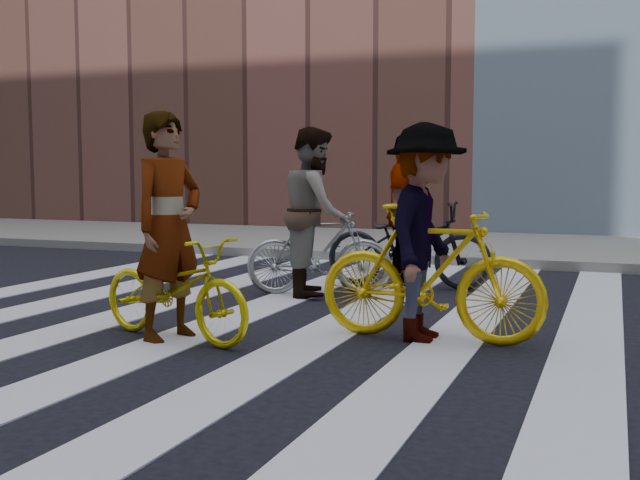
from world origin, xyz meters
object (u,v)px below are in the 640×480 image
Objects in this scene: bike_yellow_right at (430,273)px; bike_yellow_left at (174,288)px; rider_left at (168,226)px; rider_rear at (405,211)px; bike_silver_mid at (319,251)px; rider_mid at (315,211)px; rider_right at (425,233)px; bike_dark_rear at (408,244)px.

bike_yellow_left is at bearing 111.09° from bike_yellow_right.
rider_rear is at bearing -2.52° from rider_left.
rider_rear reaches higher than bike_silver_mid.
rider_right is at bearing -157.48° from rider_mid.
bike_dark_rear is (-0.95, 2.85, -0.04)m from bike_yellow_right.
bike_silver_mid is 0.87× the size of rider_left.
rider_left is at bearing 159.53° from rider_rear.
rider_right is at bearing -55.24° from rider_left.
rider_mid is (-0.87, -0.94, 0.44)m from bike_dark_rear.
rider_rear reaches higher than bike_yellow_left.
bike_dark_rear is at bearing -63.33° from rider_mid.
rider_mid is 1.02× the size of rider_rear.
rider_left reaches higher than bike_yellow_right.
rider_rear is (0.77, 0.94, 0.45)m from bike_silver_mid.
bike_yellow_left is 0.87× the size of bike_yellow_right.
rider_mid is at bearing 69.63° from bike_silver_mid.
bike_dark_rear is 3.01m from rider_right.
bike_dark_rear is at bearing -3.25° from rider_left.
rider_mid reaches higher than bike_dark_rear.
bike_yellow_left is at bearing 154.79° from rider_mid.
rider_right is (-0.05, -0.00, 0.34)m from bike_yellow_right.
bike_silver_mid is at bearing 42.83° from rider_right.
bike_yellow_right is at bearing -156.69° from rider_mid.
bike_yellow_right reaches higher than bike_dark_rear.
rider_rear is (1.10, 3.60, -0.02)m from rider_left.
rider_left reaches higher than rider_right.
bike_silver_mid is 0.88× the size of bike_yellow_right.
bike_yellow_right reaches higher than bike_yellow_left.
rider_right is at bearing -165.97° from bike_dark_rear.
bike_yellow_right is (2.05, 0.76, 0.14)m from bike_yellow_left.
bike_silver_mid is at bearing 135.21° from bike_dark_rear.
bike_silver_mid is 0.47m from rider_mid.
rider_right reaches higher than bike_yellow_left.
bike_silver_mid reaches higher than bike_yellow_left.
rider_right is at bearing 90.76° from bike_yellow_right.
bike_yellow_right reaches higher than bike_silver_mid.
rider_mid reaches higher than rider_right.
bike_yellow_left is 0.53m from rider_left.
bike_silver_mid is (0.28, 2.67, 0.07)m from bike_yellow_left.
rider_left reaches higher than bike_yellow_left.
rider_left is 1.02× the size of rider_rear.
bike_yellow_right is 2.27m from rider_left.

